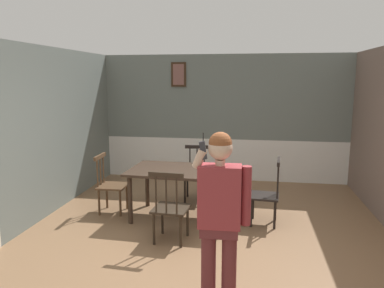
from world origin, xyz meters
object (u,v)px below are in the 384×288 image
object	(u,v)px
chair_near_window	(110,185)
dining_table	(185,175)
chair_by_doorway	(170,207)
chair_opposite_corner	(196,175)
person_figure	(220,210)
chair_at_table_head	(267,194)

from	to	relation	value
chair_near_window	dining_table	bearing A→B (deg)	85.72
chair_by_doorway	chair_opposite_corner	bearing A→B (deg)	91.33
dining_table	chair_by_doorway	world-z (taller)	chair_by_doorway
chair_near_window	person_figure	distance (m)	3.06
chair_by_doorway	person_figure	size ratio (longest dim) A/B	0.59
chair_near_window	chair_opposite_corner	distance (m)	1.53
chair_by_doorway	chair_at_table_head	size ratio (longest dim) A/B	1.00
chair_at_table_head	person_figure	xyz separation A→B (m)	(-0.51, -2.17, 0.51)
chair_by_doorway	chair_at_table_head	distance (m)	1.53
chair_near_window	chair_opposite_corner	size ratio (longest dim) A/B	0.98
dining_table	chair_opposite_corner	size ratio (longest dim) A/B	1.80
chair_opposite_corner	person_figure	bearing A→B (deg)	100.03
chair_near_window	person_figure	world-z (taller)	person_figure
chair_near_window	person_figure	xyz separation A→B (m)	(1.98, -2.27, 0.51)
chair_opposite_corner	person_figure	world-z (taller)	person_figure
chair_near_window	chair_at_table_head	size ratio (longest dim) A/B	0.95
person_figure	chair_opposite_corner	bearing A→B (deg)	-78.96
chair_at_table_head	chair_opposite_corner	xyz separation A→B (m)	(-1.21, 0.94, 0.00)
person_figure	dining_table	bearing A→B (deg)	-73.34
chair_near_window	chair_opposite_corner	bearing A→B (deg)	121.25
chair_by_doorway	chair_opposite_corner	world-z (taller)	chair_by_doorway
dining_table	chair_near_window	xyz separation A→B (m)	(-1.24, 0.05, -0.23)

